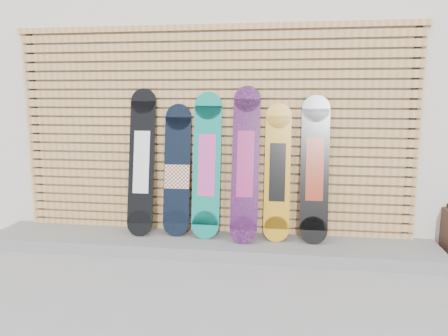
{
  "coord_description": "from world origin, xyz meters",
  "views": [
    {
      "loc": [
        0.65,
        -3.57,
        1.59
      ],
      "look_at": [
        0.01,
        0.75,
        0.85
      ],
      "focal_mm": 35.0,
      "sensor_mm": 36.0,
      "label": 1
    }
  ],
  "objects_px": {
    "snowboard_1": "(177,171)",
    "snowboard_5": "(315,169)",
    "snowboard_0": "(142,162)",
    "snowboard_3": "(245,164)",
    "snowboard_4": "(277,172)",
    "snowboard_2": "(207,165)"
  },
  "relations": [
    {
      "from": "snowboard_2",
      "to": "snowboard_3",
      "type": "bearing_deg",
      "value": -6.59
    },
    {
      "from": "snowboard_3",
      "to": "snowboard_5",
      "type": "relative_size",
      "value": 1.06
    },
    {
      "from": "snowboard_4",
      "to": "snowboard_5",
      "type": "height_order",
      "value": "snowboard_5"
    },
    {
      "from": "snowboard_2",
      "to": "snowboard_5",
      "type": "height_order",
      "value": "snowboard_2"
    },
    {
      "from": "snowboard_0",
      "to": "snowboard_4",
      "type": "height_order",
      "value": "snowboard_0"
    },
    {
      "from": "snowboard_4",
      "to": "snowboard_5",
      "type": "distance_m",
      "value": 0.37
    },
    {
      "from": "snowboard_1",
      "to": "snowboard_5",
      "type": "distance_m",
      "value": 1.41
    },
    {
      "from": "snowboard_0",
      "to": "snowboard_1",
      "type": "xyz_separation_m",
      "value": [
        0.38,
        0.03,
        -0.09
      ]
    },
    {
      "from": "snowboard_1",
      "to": "snowboard_4",
      "type": "xyz_separation_m",
      "value": [
        1.04,
        -0.01,
        0.01
      ]
    },
    {
      "from": "snowboard_2",
      "to": "snowboard_0",
      "type": "bearing_deg",
      "value": -179.22
    },
    {
      "from": "snowboard_3",
      "to": "snowboard_4",
      "type": "xyz_separation_m",
      "value": [
        0.32,
        0.06,
        -0.09
      ]
    },
    {
      "from": "snowboard_4",
      "to": "snowboard_1",
      "type": "bearing_deg",
      "value": 179.55
    },
    {
      "from": "snowboard_0",
      "to": "snowboard_1",
      "type": "relative_size",
      "value": 1.12
    },
    {
      "from": "snowboard_3",
      "to": "snowboard_4",
      "type": "height_order",
      "value": "snowboard_3"
    },
    {
      "from": "snowboard_3",
      "to": "snowboard_0",
      "type": "bearing_deg",
      "value": 178.06
    },
    {
      "from": "snowboard_0",
      "to": "snowboard_2",
      "type": "relative_size",
      "value": 1.03
    },
    {
      "from": "snowboard_1",
      "to": "snowboard_3",
      "type": "distance_m",
      "value": 0.73
    },
    {
      "from": "snowboard_2",
      "to": "snowboard_5",
      "type": "relative_size",
      "value": 1.02
    },
    {
      "from": "snowboard_2",
      "to": "snowboard_1",
      "type": "bearing_deg",
      "value": 176.98
    },
    {
      "from": "snowboard_4",
      "to": "snowboard_3",
      "type": "bearing_deg",
      "value": -170.23
    },
    {
      "from": "snowboard_3",
      "to": "snowboard_5",
      "type": "distance_m",
      "value": 0.69
    },
    {
      "from": "snowboard_1",
      "to": "snowboard_2",
      "type": "bearing_deg",
      "value": -3.02
    }
  ]
}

